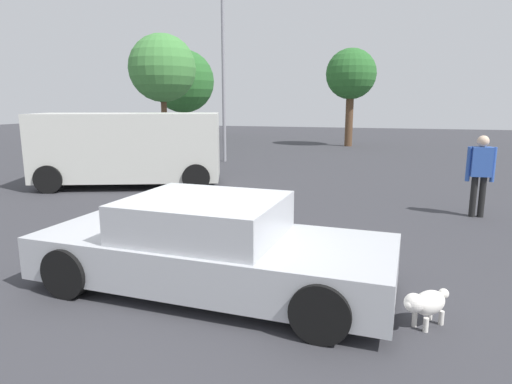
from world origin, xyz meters
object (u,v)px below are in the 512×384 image
object	(u,v)px
light_post_near	(223,40)
van_white	(129,147)
pedestrian	(480,169)
sedan_foreground	(211,247)
dog	(426,303)

from	to	relation	value
light_post_near	van_white	bearing A→B (deg)	-96.68
van_white	pedestrian	xyz separation A→B (m)	(9.08, -1.11, -0.10)
sedan_foreground	pedestrian	bearing A→B (deg)	54.30
sedan_foreground	dog	distance (m)	2.66
sedan_foreground	pedestrian	distance (m)	6.48
dog	light_post_near	xyz separation A→B (m)	(-6.96, 12.49, 4.55)
dog	van_white	world-z (taller)	van_white
sedan_foreground	dog	world-z (taller)	sedan_foreground
sedan_foreground	van_white	distance (m)	7.98
dog	pedestrian	size ratio (longest dim) A/B	0.33
sedan_foreground	van_white	world-z (taller)	van_white
sedan_foreground	light_post_near	world-z (taller)	light_post_near
dog	pedestrian	distance (m)	5.61
light_post_near	sedan_foreground	bearing A→B (deg)	-70.39
van_white	sedan_foreground	bearing A→B (deg)	109.43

